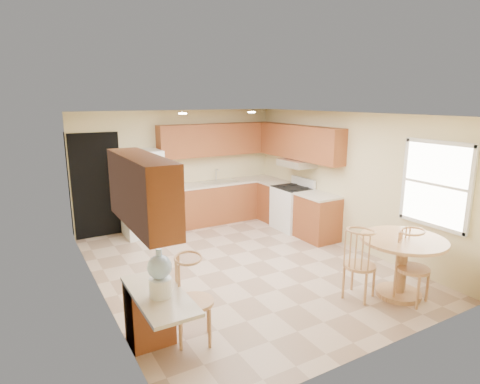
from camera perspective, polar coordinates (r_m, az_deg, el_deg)
floor at (r=6.84m, az=0.35°, el=-10.43°), size 5.50×5.50×0.00m
ceiling at (r=6.28m, az=0.38°, el=10.99°), size 4.50×5.50×0.02m
wall_back at (r=8.88m, az=-8.66°, el=3.35°), size 4.50×0.02×2.50m
wall_front at (r=4.40m, az=18.94°, el=-7.35°), size 4.50×0.02×2.50m
wall_left at (r=5.69m, az=-19.63°, el=-2.79°), size 0.02×5.50×2.50m
wall_right at (r=7.80m, az=14.78°, el=1.72°), size 0.02×5.50×2.50m
doorway at (r=8.44m, az=-19.68°, el=0.84°), size 0.90×0.02×2.10m
base_cab_back at (r=9.14m, az=-2.68°, el=-1.47°), size 2.75×0.60×0.87m
counter_back at (r=9.03m, az=-2.71°, el=1.33°), size 2.75×0.63×0.04m
base_cab_right_a at (r=9.18m, az=5.01°, el=-1.43°), size 0.60×0.59×0.87m
counter_right_a at (r=9.08m, az=5.07°, el=1.35°), size 0.63×0.59×0.04m
base_cab_right_b at (r=8.08m, az=10.94°, el=-3.65°), size 0.60×0.80×0.87m
counter_right_b at (r=7.96m, az=11.08°, el=-0.52°), size 0.63×0.80×0.04m
upper_cab_back at (r=9.01m, az=-3.17°, el=7.47°), size 2.75×0.33×0.70m
upper_cab_right at (r=8.50m, az=8.46°, el=7.01°), size 0.33×2.42×0.70m
upper_cab_left at (r=4.06m, az=-13.75°, el=0.16°), size 0.33×1.40×0.70m
sink at (r=9.02m, az=-2.85°, el=1.45°), size 0.78×0.44×0.01m
range_hood at (r=8.48m, az=8.04°, el=4.08°), size 0.50×0.76×0.14m
desk_pedestal at (r=4.87m, az=-12.74°, el=-16.39°), size 0.48×0.42×0.72m
desk_top at (r=4.37m, az=-11.46°, el=-14.18°), size 0.50×1.20×0.04m
window at (r=6.58m, az=26.09°, el=0.97°), size 0.06×1.12×1.30m
can_light_a at (r=7.13m, az=-8.14°, el=10.99°), size 0.14×0.14×0.02m
can_light_b at (r=7.77m, az=1.66°, el=11.28°), size 0.14×0.14×0.02m
refrigerator at (r=8.33m, az=-13.76°, el=-0.17°), size 0.77×0.75×1.74m
stove at (r=8.63m, az=7.45°, el=-2.20°), size 0.65×0.76×1.09m
dining_table at (r=6.10m, az=21.99°, el=-8.76°), size 1.16×1.16×0.86m
chair_table_a at (r=5.78m, az=17.45°, el=-9.09°), size 0.44×0.57×1.00m
chair_table_b at (r=5.92m, az=24.23°, el=-9.08°), size 0.44×0.47×1.00m
chair_desk at (r=4.60m, az=-6.07°, el=-14.28°), size 0.45×0.58×1.02m
water_crock at (r=4.20m, az=-11.32°, el=-11.49°), size 0.25×0.25×0.51m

